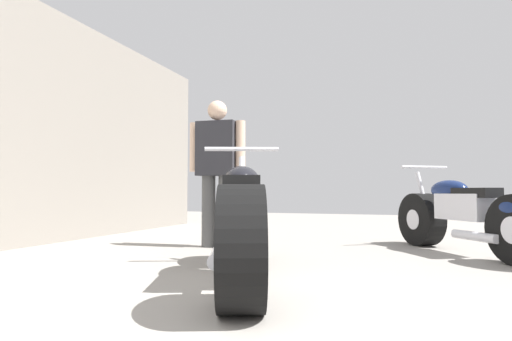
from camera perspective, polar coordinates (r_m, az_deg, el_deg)
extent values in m
plane|color=gray|center=(3.50, 3.40, -12.77)|extent=(15.73, 15.73, 0.00)
cube|color=gray|center=(5.13, -29.66, 6.12)|extent=(0.08, 7.21, 2.74)
cylinder|color=black|center=(3.51, -2.00, -7.51)|extent=(0.44, 0.68, 0.63)
cylinder|color=silver|center=(3.51, -2.00, -7.51)|extent=(0.31, 0.31, 0.24)
cylinder|color=black|center=(2.08, -2.05, -10.66)|extent=(0.44, 0.68, 0.63)
cylinder|color=silver|center=(2.08, -2.05, -10.66)|extent=(0.31, 0.31, 0.24)
cube|color=silver|center=(2.79, -2.01, -5.03)|extent=(0.45, 0.68, 0.28)
ellipsoid|color=black|center=(3.00, -2.00, -1.47)|extent=(0.43, 0.57, 0.22)
cube|color=black|center=(2.61, -2.01, -1.90)|extent=(0.38, 0.52, 0.10)
ellipsoid|color=black|center=(2.12, -2.04, -5.15)|extent=(0.40, 0.50, 0.24)
cylinder|color=silver|center=(3.46, -1.99, -2.65)|extent=(0.14, 0.25, 0.58)
cylinder|color=silver|center=(3.44, -1.98, 2.97)|extent=(0.59, 0.26, 0.04)
cylinder|color=silver|center=(2.52, -5.26, -11.50)|extent=(0.28, 0.54, 0.09)
cylinder|color=black|center=(4.98, 21.88, -6.28)|extent=(0.49, 0.60, 0.58)
cylinder|color=silver|center=(4.98, 21.88, -6.28)|extent=(0.31, 0.31, 0.22)
cube|color=silver|center=(4.45, 26.76, -4.50)|extent=(0.50, 0.60, 0.25)
ellipsoid|color=navy|center=(4.60, 25.11, -2.45)|extent=(0.45, 0.52, 0.20)
cube|color=black|center=(4.33, 28.11, -2.73)|extent=(0.40, 0.47, 0.09)
cylinder|color=silver|center=(4.94, 22.06, -3.16)|extent=(0.16, 0.22, 0.53)
cylinder|color=silver|center=(4.92, 22.24, 0.43)|extent=(0.49, 0.33, 0.03)
cylinder|color=silver|center=(4.18, 27.93, -8.03)|extent=(0.34, 0.46, 0.08)
cylinder|color=#4C4C4C|center=(4.54, -6.58, -5.60)|extent=(0.16, 0.16, 0.77)
cylinder|color=#4C4C4C|center=(4.48, -4.28, -5.65)|extent=(0.16, 0.16, 0.77)
cube|color=#2D2D33|center=(4.53, -5.39, 3.00)|extent=(0.44, 0.26, 0.59)
cylinder|color=beige|center=(4.63, -8.49, 3.20)|extent=(0.11, 0.11, 0.54)
cylinder|color=beige|center=(4.45, -2.17, 3.42)|extent=(0.11, 0.11, 0.54)
sphere|color=beige|center=(4.59, -5.37, 8.26)|extent=(0.21, 0.21, 0.21)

